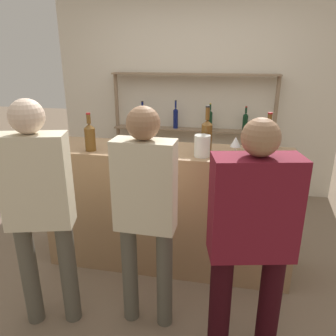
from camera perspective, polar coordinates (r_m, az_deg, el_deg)
name	(u,v)px	position (r m, az deg, el deg)	size (l,w,h in m)	color
ground_plane	(168,260)	(3.21, 0.00, -15.75)	(16.00, 16.00, 0.00)	#7A6651
bar_counter	(168,208)	(2.93, 0.00, -7.03)	(2.11, 0.53, 1.09)	#997551
back_wall	(195,89)	(4.49, 4.70, 13.61)	(3.71, 0.12, 2.80)	beige
back_shelf	(192,115)	(4.36, 4.14, 9.20)	(2.13, 0.18, 1.61)	#897056
counter_bottle_0	(268,141)	(2.58, 16.94, 4.59)	(0.09, 0.09, 0.35)	brown
counter_bottle_1	(207,135)	(2.65, 6.76, 5.76)	(0.09, 0.09, 0.37)	brown
counter_bottle_2	(90,136)	(2.75, -13.44, 5.41)	(0.09, 0.09, 0.31)	brown
wine_glass	(236,142)	(2.60, 11.70, 4.44)	(0.08, 0.08, 0.15)	silver
ice_bucket	(261,139)	(2.77, 15.83, 4.86)	(0.22, 0.22, 0.20)	black
cork_jar	(202,146)	(2.55, 5.96, 3.82)	(0.12, 0.12, 0.17)	silver
customer_right	(252,233)	(1.95, 14.35, -10.85)	(0.51, 0.31, 1.55)	black
customer_center	(145,205)	(2.13, -3.98, -6.48)	(0.40, 0.21, 1.56)	#575347
customer_left	(39,202)	(2.28, -21.57, -5.50)	(0.45, 0.29, 1.60)	#575347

